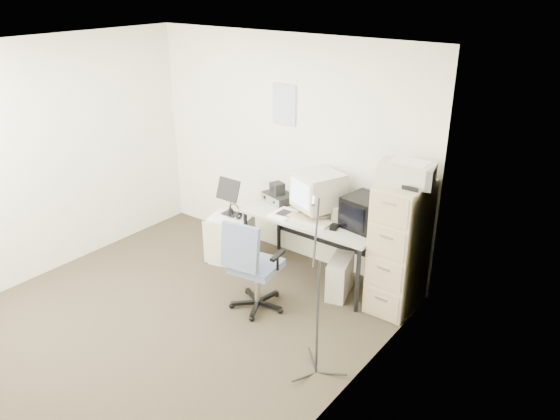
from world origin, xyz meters
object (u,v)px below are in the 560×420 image
Objects in this scene: desk at (314,247)px; filing_cabinet at (400,247)px; office_chair at (257,264)px; side_cart at (231,239)px.

filing_cabinet is at bearing 1.81° from desk.
filing_cabinet is at bearing 29.70° from office_chair.
office_chair reaches higher than desk.
office_chair is (-1.07, -0.84, -0.17)m from filing_cabinet.
desk is at bearing -1.64° from side_cart.
desk is at bearing -178.19° from filing_cabinet.
side_cart is at bearing -165.11° from desk.
filing_cabinet is 1.38m from office_chair.
filing_cabinet reaches higher than office_chair.
filing_cabinet reaches higher than desk.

